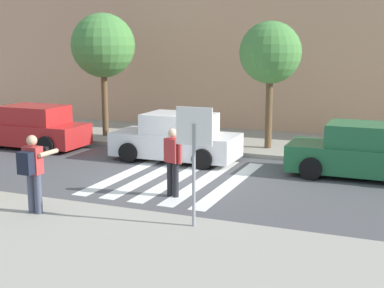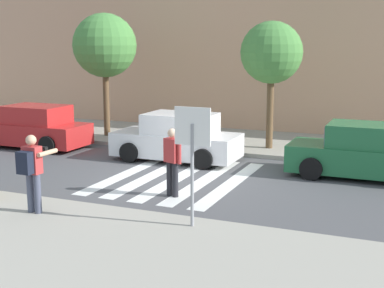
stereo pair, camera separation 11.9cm
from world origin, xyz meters
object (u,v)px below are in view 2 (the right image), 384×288
parked_car_red (34,128)px  stop_sign (192,140)px  parked_car_white (177,139)px  photographer_with_backpack (32,167)px  street_tree_center (272,53)px  pedestrian_crossing (172,158)px  parked_car_green (364,153)px  street_tree_west (105,46)px

parked_car_red → stop_sign: bearing=-34.4°
stop_sign → parked_car_white: size_ratio=0.59×
stop_sign → photographer_with_backpack: bearing=-170.8°
photographer_with_backpack → street_tree_center: street_tree_center is taller
pedestrian_crossing → parked_car_white: size_ratio=0.42×
parked_car_green → pedestrian_crossing: bearing=-137.8°
stop_sign → parked_car_red: (-8.81, 6.03, -1.18)m
stop_sign → parked_car_red: stop_sign is taller
stop_sign → parked_car_white: bearing=116.9°
parked_car_white → street_tree_center: 4.41m
photographer_with_backpack → stop_sign: bearing=9.2°
stop_sign → parked_car_green: size_ratio=0.59×
stop_sign → pedestrian_crossing: (-1.46, 2.20, -0.93)m
street_tree_west → parked_car_green: bearing=-14.2°
photographer_with_backpack → parked_car_red: 8.47m
photographer_with_backpack → street_tree_west: street_tree_west is taller
stop_sign → street_tree_center: size_ratio=0.55×
photographer_with_backpack → street_tree_center: bearing=72.6°
stop_sign → street_tree_center: bearing=94.4°
pedestrian_crossing → street_tree_west: size_ratio=0.36×
pedestrian_crossing → parked_car_red: 8.29m
parked_car_white → parked_car_green: same height
parked_car_white → parked_car_green: size_ratio=1.00×
photographer_with_backpack → parked_car_red: bearing=128.7°
street_tree_west → street_tree_center: bearing=-0.1°
parked_car_green → photographer_with_backpack: bearing=-133.6°
pedestrian_crossing → parked_car_red: bearing=152.5°
photographer_with_backpack → parked_car_green: photographer_with_backpack is taller
parked_car_green → street_tree_center: (-3.41, 2.53, 2.71)m
parked_car_red → parked_car_green: (11.56, 0.00, 0.00)m
pedestrian_crossing → stop_sign: bearing=-56.3°
parked_car_white → street_tree_center: street_tree_center is taller
parked_car_green → street_tree_west: bearing=165.8°
pedestrian_crossing → parked_car_green: bearing=42.2°
street_tree_west → street_tree_center: (6.63, -0.01, -0.23)m
photographer_with_backpack → street_tree_west: size_ratio=0.36×
parked_car_white → parked_car_green: 5.81m
photographer_with_backpack → parked_car_green: bearing=46.4°
street_tree_west → street_tree_center: size_ratio=1.09×
parked_car_red → parked_car_green: 11.56m
stop_sign → street_tree_west: 11.38m
photographer_with_backpack → street_tree_center: size_ratio=0.39×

